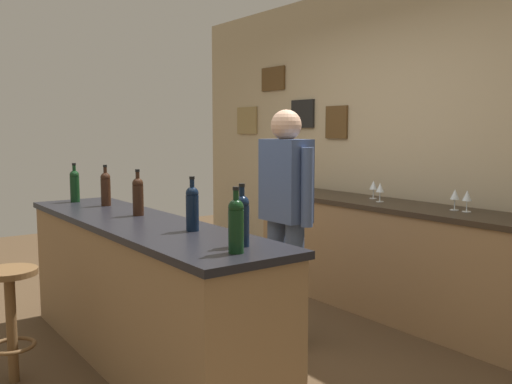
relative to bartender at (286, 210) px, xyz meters
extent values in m
plane|color=#4C3823|center=(-0.27, -0.56, -0.94)|extent=(10.00, 10.00, 0.00)
cube|color=tan|center=(-0.27, 1.47, 0.46)|extent=(6.00, 0.06, 2.80)
cube|color=#997F4C|center=(-2.47, 1.42, 0.66)|extent=(0.38, 0.02, 0.31)
cube|color=brown|center=(-1.97, 1.42, 1.11)|extent=(0.39, 0.02, 0.25)
cube|color=black|center=(-1.47, 1.42, 0.71)|extent=(0.34, 0.02, 0.29)
cube|color=brown|center=(-0.97, 1.42, 0.62)|extent=(0.28, 0.02, 0.31)
cube|color=olive|center=(-0.27, -0.96, -0.50)|extent=(2.55, 0.57, 0.88)
cube|color=black|center=(-0.27, -0.96, -0.04)|extent=(2.60, 0.60, 0.04)
cube|color=olive|center=(0.13, 1.09, -0.51)|extent=(2.95, 0.53, 0.86)
cube|color=#2D2319|center=(0.13, 1.09, -0.06)|extent=(3.01, 0.56, 0.04)
cylinder|color=#384766|center=(0.10, 0.00, -0.51)|extent=(0.13, 0.13, 0.86)
cylinder|color=#384766|center=(-0.10, 0.00, -0.51)|extent=(0.13, 0.13, 0.86)
cube|color=#3F517A|center=(0.00, 0.00, 0.20)|extent=(0.36, 0.20, 0.56)
sphere|color=tan|center=(0.00, 0.00, 0.58)|extent=(0.21, 0.21, 0.21)
cylinder|color=#3F517A|center=(0.22, 0.00, 0.17)|extent=(0.08, 0.08, 0.52)
cylinder|color=#3F517A|center=(-0.22, 0.00, 0.17)|extent=(0.08, 0.08, 0.52)
cylinder|color=brown|center=(-0.46, -1.69, -0.61)|extent=(0.06, 0.06, 0.65)
torus|color=brown|center=(-0.46, -1.69, -0.72)|extent=(0.26, 0.26, 0.02)
cylinder|color=brown|center=(-0.46, -1.69, -0.27)|extent=(0.32, 0.32, 0.03)
cylinder|color=black|center=(-1.39, -0.99, 0.08)|extent=(0.07, 0.07, 0.20)
sphere|color=black|center=(-1.39, -0.99, 0.20)|extent=(0.07, 0.07, 0.07)
cylinder|color=black|center=(-1.39, -0.99, 0.23)|extent=(0.03, 0.03, 0.09)
cylinder|color=black|center=(-1.39, -0.99, 0.28)|extent=(0.03, 0.03, 0.02)
cylinder|color=black|center=(-1.04, -0.88, 0.08)|extent=(0.07, 0.07, 0.20)
sphere|color=black|center=(-1.04, -0.88, 0.20)|extent=(0.07, 0.07, 0.07)
cylinder|color=black|center=(-1.04, -0.88, 0.23)|extent=(0.03, 0.03, 0.09)
cylinder|color=black|center=(-1.04, -0.88, 0.28)|extent=(0.03, 0.03, 0.02)
cylinder|color=black|center=(-0.46, -0.88, 0.08)|extent=(0.07, 0.07, 0.20)
sphere|color=black|center=(-0.46, -0.88, 0.20)|extent=(0.07, 0.07, 0.07)
cylinder|color=black|center=(-0.46, -0.88, 0.23)|extent=(0.03, 0.03, 0.09)
cylinder|color=black|center=(-0.46, -0.88, 0.28)|extent=(0.03, 0.03, 0.02)
cylinder|color=black|center=(0.24, -0.87, 0.08)|extent=(0.07, 0.07, 0.20)
sphere|color=black|center=(0.24, -0.87, 0.20)|extent=(0.07, 0.07, 0.07)
cylinder|color=black|center=(0.24, -0.87, 0.23)|extent=(0.03, 0.03, 0.09)
cylinder|color=black|center=(0.24, -0.87, 0.28)|extent=(0.03, 0.03, 0.02)
cylinder|color=black|center=(0.74, -0.88, 0.08)|extent=(0.07, 0.07, 0.20)
sphere|color=black|center=(0.74, -0.88, 0.20)|extent=(0.07, 0.07, 0.07)
cylinder|color=black|center=(0.74, -0.88, 0.23)|extent=(0.03, 0.03, 0.09)
cylinder|color=black|center=(0.74, -0.88, 0.28)|extent=(0.03, 0.03, 0.02)
cylinder|color=black|center=(0.85, -0.99, 0.08)|extent=(0.07, 0.07, 0.20)
sphere|color=black|center=(0.85, -0.99, 0.20)|extent=(0.07, 0.07, 0.07)
cylinder|color=black|center=(0.85, -0.99, 0.23)|extent=(0.03, 0.03, 0.09)
cylinder|color=black|center=(0.85, -0.99, 0.28)|extent=(0.03, 0.03, 0.02)
cylinder|color=silver|center=(-0.27, 1.18, -0.03)|extent=(0.06, 0.06, 0.00)
cylinder|color=silver|center=(-0.27, 1.18, 0.01)|extent=(0.01, 0.01, 0.07)
cone|color=silver|center=(-0.27, 1.18, 0.08)|extent=(0.07, 0.07, 0.08)
cylinder|color=silver|center=(-0.09, 1.07, -0.03)|extent=(0.06, 0.06, 0.00)
cylinder|color=silver|center=(-0.09, 1.07, 0.01)|extent=(0.01, 0.01, 0.07)
cone|color=silver|center=(-0.09, 1.07, 0.08)|extent=(0.07, 0.07, 0.08)
cylinder|color=silver|center=(0.55, 1.14, -0.03)|extent=(0.06, 0.06, 0.00)
cylinder|color=silver|center=(0.55, 1.14, 0.01)|extent=(0.01, 0.01, 0.07)
cone|color=silver|center=(0.55, 1.14, 0.08)|extent=(0.07, 0.07, 0.08)
cylinder|color=silver|center=(0.65, 1.14, -0.03)|extent=(0.06, 0.06, 0.00)
cylinder|color=silver|center=(0.65, 1.14, 0.01)|extent=(0.01, 0.01, 0.07)
cone|color=silver|center=(0.65, 1.14, 0.08)|extent=(0.07, 0.07, 0.08)
camera|label=1|loc=(2.91, -2.38, 0.54)|focal=38.70mm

